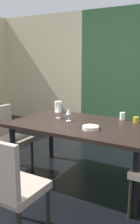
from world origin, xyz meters
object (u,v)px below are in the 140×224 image
Objects in this scene: wine_glass_east at (58,109)px; pitcher_south at (58,106)px; dining_table at (84,130)px; chair_left_near at (7,135)px; chair_head_near at (10,184)px; serving_bowl_left at (91,128)px; wine_glass_near_window at (68,112)px; cup_corner at (136,120)px; cup_rear at (122,116)px.

pitcher_south is at bearing 122.61° from wine_glass_east.
chair_left_near is (-1.02, -0.28, -0.16)m from dining_table.
chair_head_near is at bearing -73.37° from wine_glass_east.
dining_table is 10.91× the size of pitcher_south.
serving_bowl_left is (0.61, -0.27, -0.10)m from wine_glass_east.
chair_left_near is 0.92m from wine_glass_near_window.
wine_glass_east is (-0.41, 1.37, 0.35)m from chair_head_near.
chair_left_near reaches higher than dining_table.
wine_glass_east is (0.59, 0.37, 0.36)m from chair_left_near.
pitcher_south reaches higher than cup_corner.
chair_left_near is at bearing -152.46° from cup_rear.
wine_glass_near_window is 1.68× the size of cup_rear.
cup_corner reaches higher than serving_bowl_left.
chair_left_near reaches higher than cup_corner.
pitcher_south is (0.37, 0.71, 0.32)m from chair_left_near.
chair_left_near is 1.24m from serving_bowl_left.
wine_glass_near_window is at bearing 99.18° from chair_head_near.
cup_rear is (0.35, 0.43, 0.13)m from dining_table.
cup_rear is at bearing 35.51° from wine_glass_near_window.
wine_glass_near_window is 0.86× the size of serving_bowl_left.
dining_table is at bearing -145.13° from cup_corner.
serving_bowl_left is at bearing 94.39° from chair_left_near.
wine_glass_east is at bearing 168.60° from dining_table.
chair_head_near is 1.37m from wine_glass_near_window.
serving_bowl_left reaches higher than dining_table.
dining_table is at bearing 134.86° from serving_bowl_left.
wine_glass_east is (-0.20, 0.06, 0.00)m from wine_glass_near_window.
chair_head_near reaches higher than wine_glass_east.
wine_glass_near_window is 0.71m from cup_rear.
dining_table is 9.41× the size of serving_bowl_left.
cup_corner is (0.97, 0.29, -0.09)m from wine_glass_east.
wine_glass_east is 0.85m from cup_rear.
dining_table is 10.42× the size of wine_glass_east.
serving_bowl_left is at bearing -122.27° from cup_corner.
dining_table is at bearing 105.32° from chair_left_near.
chair_left_near is at bearing -175.61° from serving_bowl_left.
chair_left_near is at bearing 134.88° from chair_head_near.
wine_glass_east reaches higher than cup_corner.
wine_glass_near_window is 0.96× the size of wine_glass_east.
cup_rear is at bearing 117.54° from chair_left_near.
cup_rear reaches higher than dining_table.
wine_glass_east is 0.41m from pitcher_south.
chair_head_near is at bearing -100.53° from serving_bowl_left.
serving_bowl_left is 1.94× the size of cup_rear.
dining_table is at bearing -128.67° from cup_rear.
wine_glass_near_window is 1.00× the size of pitcher_south.
wine_glass_east reaches higher than serving_bowl_left.
serving_bowl_left is at bearing -36.54° from pitcher_south.
cup_rear is at bearing 164.39° from cup_corner.
pitcher_south is at bearing 177.41° from cup_corner.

